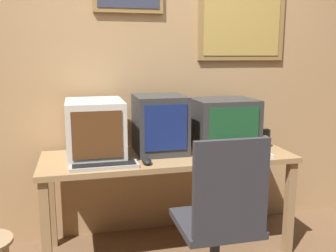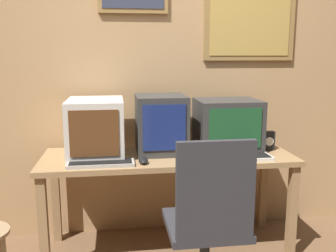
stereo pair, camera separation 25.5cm
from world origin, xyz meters
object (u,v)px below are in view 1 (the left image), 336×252
object	(u,v)px
monitor_right	(224,123)
desk_clock	(263,138)
mouse_near_keyboard	(147,161)
monitor_left	(95,129)
keyboard_main	(104,165)
office_chair	(220,235)
monitor_center	(160,124)
keyboard_side	(239,155)

from	to	relation	value
monitor_right	desk_clock	distance (m)	0.32
mouse_near_keyboard	desk_clock	bearing A→B (deg)	13.10
monitor_left	keyboard_main	xyz separation A→B (m)	(0.04, -0.25, -0.18)
office_chair	desk_clock	bearing A→B (deg)	49.04
monitor_center	keyboard_side	size ratio (longest dim) A/B	0.93
monitor_left	office_chair	distance (m)	1.06
mouse_near_keyboard	monitor_left	bearing A→B (deg)	141.84
monitor_left	desk_clock	size ratio (longest dim) A/B	3.38
monitor_left	mouse_near_keyboard	size ratio (longest dim) A/B	4.02
monitor_right	monitor_center	bearing A→B (deg)	-178.28
mouse_near_keyboard	office_chair	bearing A→B (deg)	-58.35
monitor_right	desk_clock	size ratio (longest dim) A/B	3.25
monitor_left	keyboard_main	distance (m)	0.31
keyboard_side	mouse_near_keyboard	world-z (taller)	mouse_near_keyboard
monitor_center	desk_clock	size ratio (longest dim) A/B	2.93
keyboard_main	desk_clock	bearing A→B (deg)	10.82
keyboard_main	mouse_near_keyboard	world-z (taller)	mouse_near_keyboard
mouse_near_keyboard	monitor_right	bearing A→B (deg)	24.43
keyboard_main	keyboard_side	xyz separation A→B (m)	(0.90, 0.02, 0.00)
monitor_left	monitor_center	distance (m)	0.45
monitor_left	keyboard_side	size ratio (longest dim) A/B	1.07
keyboard_side	monitor_right	bearing A→B (deg)	90.06
monitor_center	keyboard_side	xyz separation A→B (m)	(0.49, -0.27, -0.19)
keyboard_main	desk_clock	size ratio (longest dim) A/B	3.03
monitor_right	keyboard_side	world-z (taller)	monitor_right
monitor_right	keyboard_side	xyz separation A→B (m)	(0.00, -0.29, -0.17)
keyboard_main	keyboard_side	size ratio (longest dim) A/B	0.96
desk_clock	office_chair	size ratio (longest dim) A/B	0.14
monitor_right	mouse_near_keyboard	size ratio (longest dim) A/B	3.87
monitor_left	desk_clock	bearing A→B (deg)	-1.06
monitor_center	office_chair	size ratio (longest dim) A/B	0.41
mouse_near_keyboard	office_chair	distance (m)	0.65
keyboard_main	office_chair	distance (m)	0.80
monitor_left	keyboard_side	xyz separation A→B (m)	(0.94, -0.23, -0.18)
monitor_right	mouse_near_keyboard	bearing A→B (deg)	-155.57
monitor_left	monitor_center	world-z (taller)	monitor_center
keyboard_main	desk_clock	world-z (taller)	desk_clock
monitor_left	monitor_right	bearing A→B (deg)	3.15
monitor_right	mouse_near_keyboard	xyz separation A→B (m)	(-0.64, -0.29, -0.16)
monitor_right	desk_clock	world-z (taller)	monitor_right
keyboard_side	office_chair	bearing A→B (deg)	-123.49
keyboard_side	monitor_center	bearing A→B (deg)	151.01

